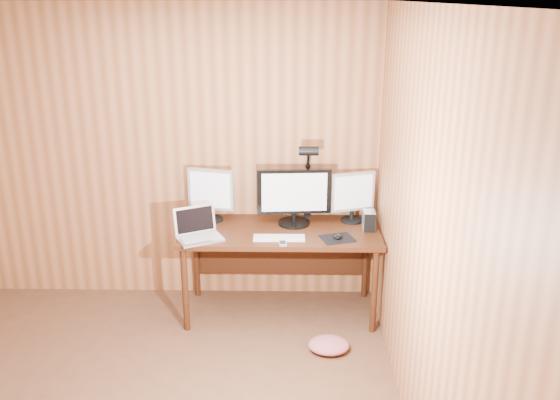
{
  "coord_description": "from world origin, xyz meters",
  "views": [
    {
      "loc": [
        1.0,
        -2.8,
        2.54
      ],
      "look_at": [
        0.93,
        1.58,
        1.02
      ],
      "focal_mm": 38.0,
      "sensor_mm": 36.0,
      "label": 1
    }
  ],
  "objects_px": {
    "monitor_center": "(294,196)",
    "speaker": "(368,215)",
    "keyboard": "(279,238)",
    "phone": "(283,243)",
    "desk_lamp": "(308,171)",
    "mouse": "(337,236)",
    "monitor_left": "(211,193)",
    "laptop": "(198,231)",
    "monitor_right": "(353,196)",
    "desk": "(280,240)",
    "hard_drive": "(369,220)"
  },
  "relations": [
    {
      "from": "desk_lamp",
      "to": "mouse",
      "type": "bearing_deg",
      "value": -59.26
    },
    {
      "from": "monitor_right",
      "to": "keyboard",
      "type": "height_order",
      "value": "monitor_right"
    },
    {
      "from": "laptop",
      "to": "keyboard",
      "type": "xyz_separation_m",
      "value": [
        0.63,
        -0.02,
        -0.05
      ]
    },
    {
      "from": "laptop",
      "to": "speaker",
      "type": "xyz_separation_m",
      "value": [
        1.37,
        0.37,
        -0.0
      ]
    },
    {
      "from": "laptop",
      "to": "mouse",
      "type": "distance_m",
      "value": 1.09
    },
    {
      "from": "monitor_center",
      "to": "mouse",
      "type": "xyz_separation_m",
      "value": [
        0.34,
        -0.31,
        -0.22
      ]
    },
    {
      "from": "keyboard",
      "to": "mouse",
      "type": "relative_size",
      "value": 3.73
    },
    {
      "from": "desk_lamp",
      "to": "monitor_right",
      "type": "bearing_deg",
      "value": -2.64
    },
    {
      "from": "monitor_center",
      "to": "phone",
      "type": "relative_size",
      "value": 5.23
    },
    {
      "from": "mouse",
      "to": "phone",
      "type": "bearing_deg",
      "value": 162.3
    },
    {
      "from": "laptop",
      "to": "phone",
      "type": "height_order",
      "value": "laptop"
    },
    {
      "from": "monitor_left",
      "to": "speaker",
      "type": "bearing_deg",
      "value": 14.13
    },
    {
      "from": "monitor_left",
      "to": "speaker",
      "type": "distance_m",
      "value": 1.32
    },
    {
      "from": "monitor_right",
      "to": "keyboard",
      "type": "distance_m",
      "value": 0.74
    },
    {
      "from": "phone",
      "to": "mouse",
      "type": "bearing_deg",
      "value": 8.02
    },
    {
      "from": "monitor_center",
      "to": "keyboard",
      "type": "xyz_separation_m",
      "value": [
        -0.12,
        -0.32,
        -0.23
      ]
    },
    {
      "from": "keyboard",
      "to": "phone",
      "type": "xyz_separation_m",
      "value": [
        0.03,
        -0.1,
        -0.0
      ]
    },
    {
      "from": "monitor_left",
      "to": "laptop",
      "type": "distance_m",
      "value": 0.42
    },
    {
      "from": "hard_drive",
      "to": "speaker",
      "type": "bearing_deg",
      "value": 84.25
    },
    {
      "from": "phone",
      "to": "speaker",
      "type": "height_order",
      "value": "speaker"
    },
    {
      "from": "keyboard",
      "to": "monitor_right",
      "type": "bearing_deg",
      "value": 32.42
    },
    {
      "from": "keyboard",
      "to": "mouse",
      "type": "bearing_deg",
      "value": 1.14
    },
    {
      "from": "monitor_left",
      "to": "monitor_right",
      "type": "xyz_separation_m",
      "value": [
        1.17,
        -0.0,
        -0.01
      ]
    },
    {
      "from": "phone",
      "to": "desk_lamp",
      "type": "xyz_separation_m",
      "value": [
        0.2,
        0.51,
        0.42
      ]
    },
    {
      "from": "laptop",
      "to": "desk_lamp",
      "type": "distance_m",
      "value": 1.02
    },
    {
      "from": "speaker",
      "to": "laptop",
      "type": "bearing_deg",
      "value": -164.81
    },
    {
      "from": "desk_lamp",
      "to": "hard_drive",
      "type": "bearing_deg",
      "value": -20.72
    },
    {
      "from": "desk",
      "to": "hard_drive",
      "type": "bearing_deg",
      "value": -4.22
    },
    {
      "from": "desk",
      "to": "phone",
      "type": "distance_m",
      "value": 0.38
    },
    {
      "from": "desk_lamp",
      "to": "monitor_left",
      "type": "bearing_deg",
      "value": -176.48
    },
    {
      "from": "laptop",
      "to": "hard_drive",
      "type": "relative_size",
      "value": 2.68
    },
    {
      "from": "mouse",
      "to": "monitor_left",
      "type": "bearing_deg",
      "value": 127.74
    },
    {
      "from": "desk",
      "to": "monitor_center",
      "type": "xyz_separation_m",
      "value": [
        0.11,
        0.05,
        0.37
      ]
    },
    {
      "from": "monitor_left",
      "to": "mouse",
      "type": "bearing_deg",
      "value": -6.0
    },
    {
      "from": "laptop",
      "to": "monitor_center",
      "type": "bearing_deg",
      "value": -4.82
    },
    {
      "from": "monitor_right",
      "to": "desk_lamp",
      "type": "xyz_separation_m",
      "value": [
        -0.37,
        0.03,
        0.2
      ]
    },
    {
      "from": "desk",
      "to": "monitor_right",
      "type": "xyz_separation_m",
      "value": [
        0.59,
        0.12,
        0.35
      ]
    },
    {
      "from": "hard_drive",
      "to": "phone",
      "type": "distance_m",
      "value": 0.76
    },
    {
      "from": "monitor_right",
      "to": "desk_lamp",
      "type": "distance_m",
      "value": 0.42
    },
    {
      "from": "phone",
      "to": "desk",
      "type": "bearing_deg",
      "value": 87.49
    },
    {
      "from": "desk",
      "to": "mouse",
      "type": "xyz_separation_m",
      "value": [
        0.45,
        -0.25,
        0.14
      ]
    },
    {
      "from": "laptop",
      "to": "desk_lamp",
      "type": "relative_size",
      "value": 0.59
    },
    {
      "from": "monitor_right",
      "to": "hard_drive",
      "type": "xyz_separation_m",
      "value": [
        0.12,
        -0.17,
        -0.15
      ]
    },
    {
      "from": "monitor_center",
      "to": "monitor_right",
      "type": "height_order",
      "value": "monitor_center"
    },
    {
      "from": "laptop",
      "to": "hard_drive",
      "type": "height_order",
      "value": "laptop"
    },
    {
      "from": "monitor_center",
      "to": "speaker",
      "type": "distance_m",
      "value": 0.65
    },
    {
      "from": "laptop",
      "to": "keyboard",
      "type": "height_order",
      "value": "laptop"
    },
    {
      "from": "desk",
      "to": "mouse",
      "type": "height_order",
      "value": "mouse"
    },
    {
      "from": "monitor_right",
      "to": "phone",
      "type": "bearing_deg",
      "value": -156.58
    },
    {
      "from": "desk",
      "to": "keyboard",
      "type": "distance_m",
      "value": 0.3
    }
  ]
}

